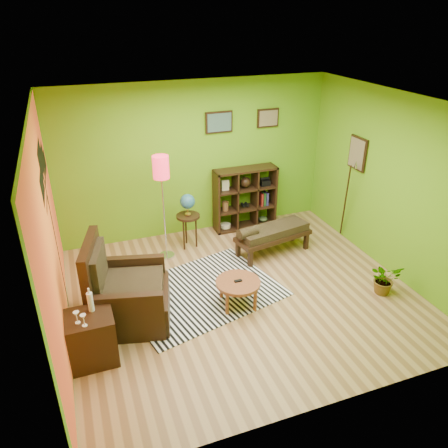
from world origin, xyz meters
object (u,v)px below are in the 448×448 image
object	(u,v)px
armchair	(125,297)
globe_table	(188,208)
cube_shelf	(246,198)
side_cabinet	(92,338)
floor_lamp	(161,177)
bench	(271,233)
potted_plant	(384,282)
coffee_table	(238,285)

from	to	relation	value
armchair	globe_table	distance (m)	2.20
globe_table	cube_shelf	xyz separation A→B (m)	(1.25, 0.38, -0.16)
armchair	cube_shelf	xyz separation A→B (m)	(2.62, 2.06, 0.23)
side_cabinet	floor_lamp	xyz separation A→B (m)	(1.40, 2.11, 1.13)
armchair	side_cabinet	world-z (taller)	armchair
side_cabinet	cube_shelf	xyz separation A→B (m)	(3.11, 2.70, 0.27)
side_cabinet	bench	bearing A→B (deg)	26.83
floor_lamp	potted_plant	world-z (taller)	floor_lamp
side_cabinet	bench	world-z (taller)	side_cabinet
floor_lamp	cube_shelf	size ratio (longest dim) A/B	1.50
side_cabinet	globe_table	bearing A→B (deg)	51.12
floor_lamp	potted_plant	distance (m)	3.77
coffee_table	floor_lamp	xyz separation A→B (m)	(-0.65, 1.69, 1.12)
side_cabinet	bench	size ratio (longest dim) A/B	0.69
floor_lamp	globe_table	world-z (taller)	floor_lamp
floor_lamp	cube_shelf	xyz separation A→B (m)	(1.71, 0.59, -0.86)
armchair	side_cabinet	xyz separation A→B (m)	(-0.50, -0.64, -0.04)
floor_lamp	bench	bearing A→B (deg)	-16.80
side_cabinet	globe_table	size ratio (longest dim) A/B	0.95
armchair	bench	size ratio (longest dim) A/B	0.88
armchair	globe_table	xyz separation A→B (m)	(1.37, 1.68, 0.39)
side_cabinet	potted_plant	world-z (taller)	side_cabinet
bench	coffee_table	bearing A→B (deg)	-132.94
bench	floor_lamp	bearing A→B (deg)	163.20
side_cabinet	floor_lamp	world-z (taller)	floor_lamp
globe_table	cube_shelf	bearing A→B (deg)	17.07
armchair	cube_shelf	distance (m)	3.34
potted_plant	floor_lamp	bearing A→B (deg)	142.34
coffee_table	bench	size ratio (longest dim) A/B	0.46
side_cabinet	cube_shelf	world-z (taller)	cube_shelf
armchair	side_cabinet	bearing A→B (deg)	-127.92
side_cabinet	globe_table	world-z (taller)	globe_table
cube_shelf	potted_plant	size ratio (longest dim) A/B	2.46
floor_lamp	potted_plant	xyz separation A→B (m)	(2.81, -2.17, -1.27)
potted_plant	side_cabinet	bearing A→B (deg)	179.17
armchair	cube_shelf	world-z (taller)	armchair
coffee_table	side_cabinet	world-z (taller)	side_cabinet
coffee_table	armchair	size ratio (longest dim) A/B	0.52
cube_shelf	bench	bearing A→B (deg)	-89.03
bench	potted_plant	bearing A→B (deg)	-56.77
armchair	potted_plant	xyz separation A→B (m)	(3.71, -0.70, -0.18)
coffee_table	side_cabinet	bearing A→B (deg)	-168.41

